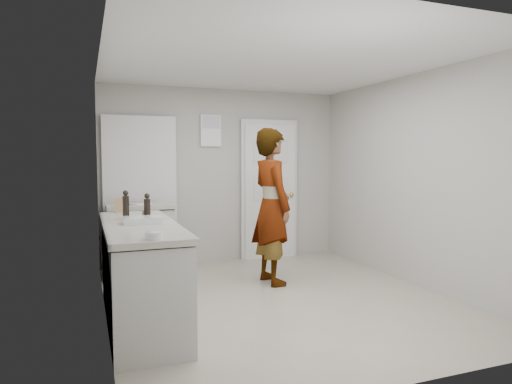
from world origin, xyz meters
name	(u,v)px	position (x,y,z in m)	size (l,w,h in m)	color
ground	(278,299)	(0.00, 0.00, 0.00)	(4.00, 4.00, 0.00)	#A7A08C
room_shell	(213,192)	(-0.17, 1.95, 1.02)	(4.00, 4.00, 4.00)	#ADABA3
main_counter	(141,277)	(-1.45, -0.20, 0.43)	(0.64, 1.96, 0.93)	silver
side_counter	(141,242)	(-1.25, 1.55, 0.43)	(0.84, 0.61, 0.93)	silver
person	(272,206)	(0.19, 0.64, 0.93)	(0.68, 0.45, 1.86)	silver
cake_mix_box	(119,205)	(-1.56, 0.70, 1.01)	(0.10, 0.04, 0.16)	#AB7E55
spice_jar	(145,214)	(-1.37, 0.14, 0.96)	(0.05, 0.05, 0.07)	#A2835D
oil_cruet_a	(147,207)	(-1.35, 0.07, 1.04)	(0.06, 0.06, 0.25)	black
oil_cruet_b	(126,205)	(-1.54, 0.12, 1.06)	(0.06, 0.06, 0.28)	black
baking_dish	(142,220)	(-1.43, -0.22, 0.95)	(0.34, 0.24, 0.06)	silver
egg_bowl	(154,236)	(-1.44, -1.06, 0.95)	(0.14, 0.14, 0.05)	silver
papers	(137,203)	(-1.29, 1.58, 0.93)	(0.25, 0.31, 0.01)	white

